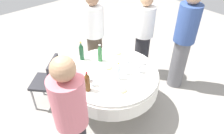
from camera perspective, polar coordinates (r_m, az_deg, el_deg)
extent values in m
plane|color=gray|center=(3.51, 0.00, -10.83)|extent=(10.00, 10.00, 0.00)
cylinder|color=white|center=(3.02, 0.00, -1.63)|extent=(1.32, 1.32, 0.04)
cylinder|color=white|center=(3.10, 0.00, -3.50)|extent=(1.35, 1.35, 0.22)
cylinder|color=slate|center=(3.34, 0.00, -8.07)|extent=(0.14, 0.14, 0.48)
cylinder|color=slate|center=(3.50, 0.00, -10.67)|extent=(0.56, 0.56, 0.03)
cylinder|color=silver|center=(2.82, 1.73, -1.67)|extent=(0.06, 0.06, 0.20)
cone|color=silver|center=(2.74, 1.78, 0.46)|extent=(0.06, 0.06, 0.06)
cylinder|color=gold|center=(2.72, 1.79, 1.06)|extent=(0.02, 0.02, 0.01)
cylinder|color=#194728|center=(3.23, -8.21, 3.70)|extent=(0.07, 0.07, 0.22)
cone|color=#194728|center=(3.15, -8.44, 5.93)|extent=(0.06, 0.06, 0.07)
cylinder|color=gold|center=(3.13, -8.51, 6.59)|extent=(0.03, 0.03, 0.01)
cylinder|color=#593314|center=(2.66, -6.65, -4.46)|extent=(0.07, 0.07, 0.22)
cone|color=#593314|center=(2.57, -6.87, -2.14)|extent=(0.06, 0.06, 0.06)
cylinder|color=red|center=(2.55, -6.92, -1.55)|extent=(0.03, 0.03, 0.01)
cylinder|color=silver|center=(2.88, -11.49, -1.29)|extent=(0.06, 0.06, 0.23)
cone|color=silver|center=(2.80, -11.83, 0.94)|extent=(0.05, 0.05, 0.05)
cylinder|color=gold|center=(2.78, -11.91, 1.46)|extent=(0.02, 0.02, 0.01)
cylinder|color=#2D6B38|center=(3.18, -3.27, 3.26)|extent=(0.07, 0.07, 0.20)
cone|color=#2D6B38|center=(3.10, -3.36, 5.32)|extent=(0.06, 0.06, 0.06)
cylinder|color=silver|center=(3.08, -3.38, 5.93)|extent=(0.03, 0.03, 0.01)
cylinder|color=white|center=(2.98, 3.63, -1.78)|extent=(0.06, 0.06, 0.00)
cylinder|color=white|center=(2.95, 3.65, -1.24)|extent=(0.01, 0.01, 0.07)
cylinder|color=white|center=(2.91, 3.71, -0.19)|extent=(0.07, 0.07, 0.07)
cylinder|color=gold|center=(2.92, 3.69, -0.49)|extent=(0.06, 0.06, 0.03)
cylinder|color=white|center=(3.02, 7.19, -1.37)|extent=(0.06, 0.06, 0.00)
cylinder|color=white|center=(3.00, 7.25, -0.79)|extent=(0.01, 0.01, 0.07)
cylinder|color=white|center=(2.95, 7.36, 0.35)|extent=(0.06, 0.06, 0.07)
cylinder|color=maroon|center=(2.96, 7.33, 0.03)|extent=(0.05, 0.05, 0.03)
cylinder|color=white|center=(3.20, 4.02, 1.33)|extent=(0.06, 0.06, 0.00)
cylinder|color=white|center=(3.18, 4.04, 1.84)|extent=(0.01, 0.01, 0.07)
cylinder|color=white|center=(3.14, 4.10, 2.89)|extent=(0.07, 0.07, 0.08)
cylinder|color=gold|center=(3.15, 4.08, 2.58)|extent=(0.06, 0.06, 0.03)
cylinder|color=white|center=(3.18, 7.47, 0.87)|extent=(0.06, 0.06, 0.00)
cylinder|color=white|center=(3.16, 7.53, 1.47)|extent=(0.01, 0.01, 0.08)
cylinder|color=white|center=(3.12, 7.63, 2.55)|extent=(0.07, 0.07, 0.07)
cylinder|color=gold|center=(3.13, 7.60, 2.27)|extent=(0.06, 0.06, 0.03)
cylinder|color=white|center=(2.80, -5.46, -4.95)|extent=(0.06, 0.06, 0.00)
cylinder|color=white|center=(2.77, -5.51, -4.38)|extent=(0.01, 0.01, 0.07)
cylinder|color=white|center=(2.73, -5.59, -3.33)|extent=(0.07, 0.07, 0.06)
cylinder|color=white|center=(3.05, -0.76, -0.46)|extent=(0.23, 0.23, 0.02)
ellipsoid|color=tan|center=(3.04, -0.77, -0.19)|extent=(0.10, 0.09, 0.02)
cylinder|color=white|center=(3.36, 1.62, 3.44)|extent=(0.23, 0.23, 0.02)
ellipsoid|color=tan|center=(3.35, 1.63, 3.70)|extent=(0.10, 0.09, 0.02)
cylinder|color=white|center=(3.07, -7.54, -0.53)|extent=(0.24, 0.24, 0.02)
cylinder|color=white|center=(2.70, 2.96, -6.57)|extent=(0.24, 0.24, 0.02)
ellipsoid|color=tan|center=(2.68, 2.97, -6.29)|extent=(0.11, 0.10, 0.02)
cube|color=silver|center=(2.88, 8.27, -3.72)|extent=(0.04, 0.18, 0.00)
cube|color=white|center=(3.40, -2.90, 4.01)|extent=(0.21, 0.21, 0.02)
cylinder|color=slate|center=(3.83, 17.45, 0.90)|extent=(0.26, 0.26, 0.91)
cylinder|color=#334C8C|center=(3.46, 19.75, 11.01)|extent=(0.34, 0.34, 0.60)
cylinder|color=#4C3F33|center=(3.90, -4.50, 3.03)|extent=(0.26, 0.26, 0.85)
cylinder|color=white|center=(3.57, -5.04, 12.24)|extent=(0.34, 0.34, 0.52)
cylinder|color=#26262B|center=(4.00, 7.94, 3.33)|extent=(0.26, 0.26, 0.82)
cylinder|color=white|center=(3.67, 8.84, 12.09)|extent=(0.34, 0.34, 0.53)
sphere|color=tan|center=(3.53, 9.41, 17.48)|extent=(0.20, 0.20, 0.20)
cylinder|color=#D8727F|center=(2.06, -11.59, -9.35)|extent=(0.34, 0.34, 0.57)
sphere|color=tan|center=(1.80, -13.14, -0.50)|extent=(0.23, 0.23, 0.23)
cube|color=#2D2D33|center=(3.43, -17.56, -3.91)|extent=(0.57, 0.57, 0.04)
cube|color=#2D2D33|center=(3.24, -15.30, -1.38)|extent=(0.32, 0.30, 0.42)
cylinder|color=gray|center=(3.76, -18.41, -4.72)|extent=(0.03, 0.03, 0.43)
cylinder|color=gray|center=(3.55, -20.37, -8.32)|extent=(0.03, 0.03, 0.43)
cylinder|color=gray|center=(3.64, -13.49, -5.21)|extent=(0.03, 0.03, 0.43)
cylinder|color=gray|center=(3.42, -15.16, -9.00)|extent=(0.03, 0.03, 0.43)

